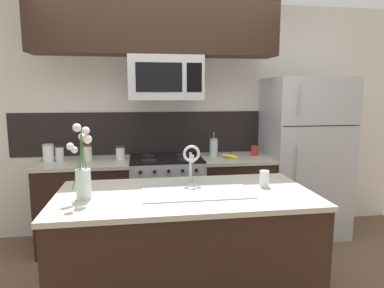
# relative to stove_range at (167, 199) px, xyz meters

# --- Properties ---
(ground_plane) EXTENTS (10.00, 10.00, 0.00)m
(ground_plane) POSITION_rel_stove_range_xyz_m (-0.00, -0.90, -0.46)
(ground_plane) COLOR brown
(rear_partition) EXTENTS (5.20, 0.10, 2.60)m
(rear_partition) POSITION_rel_stove_range_xyz_m (0.30, 0.38, 0.84)
(rear_partition) COLOR silver
(rear_partition) RESTS_ON ground
(splash_band) EXTENTS (3.34, 0.01, 0.48)m
(splash_band) POSITION_rel_stove_range_xyz_m (-0.00, 0.32, 0.69)
(splash_band) COLOR black
(splash_band) RESTS_ON rear_partition
(back_counter_left) EXTENTS (0.94, 0.65, 0.91)m
(back_counter_left) POSITION_rel_stove_range_xyz_m (-0.84, 0.00, -0.01)
(back_counter_left) COLOR black
(back_counter_left) RESTS_ON ground
(back_counter_right) EXTENTS (0.78, 0.65, 0.91)m
(back_counter_right) POSITION_rel_stove_range_xyz_m (0.76, 0.00, -0.01)
(back_counter_right) COLOR black
(back_counter_right) RESTS_ON ground
(stove_range) EXTENTS (0.76, 0.64, 0.93)m
(stove_range) POSITION_rel_stove_range_xyz_m (0.00, 0.00, 0.00)
(stove_range) COLOR #A8AAAF
(stove_range) RESTS_ON ground
(microwave) EXTENTS (0.74, 0.40, 0.44)m
(microwave) POSITION_rel_stove_range_xyz_m (0.00, -0.02, 1.29)
(microwave) COLOR #A8AAAF
(upper_cabinet_band) EXTENTS (2.42, 0.34, 0.60)m
(upper_cabinet_band) POSITION_rel_stove_range_xyz_m (-0.08, -0.05, 1.81)
(upper_cabinet_band) COLOR black
(refrigerator) EXTENTS (0.87, 0.74, 1.77)m
(refrigerator) POSITION_rel_stove_range_xyz_m (1.57, 0.02, 0.42)
(refrigerator) COLOR #A8AAAF
(refrigerator) RESTS_ON ground
(storage_jar_tall) EXTENTS (0.11, 0.11, 0.18)m
(storage_jar_tall) POSITION_rel_stove_range_xyz_m (-1.19, 0.04, 0.54)
(storage_jar_tall) COLOR silver
(storage_jar_tall) RESTS_ON back_counter_left
(storage_jar_medium) EXTENTS (0.08, 0.08, 0.17)m
(storage_jar_medium) POSITION_rel_stove_range_xyz_m (-1.08, 0.02, 0.53)
(storage_jar_medium) COLOR silver
(storage_jar_medium) RESTS_ON back_counter_left
(storage_jar_short) EXTENTS (0.10, 0.10, 0.17)m
(storage_jar_short) POSITION_rel_stove_range_xyz_m (-0.81, 0.02, 0.53)
(storage_jar_short) COLOR silver
(storage_jar_short) RESTS_ON back_counter_left
(storage_jar_squat) EXTENTS (0.09, 0.09, 0.14)m
(storage_jar_squat) POSITION_rel_stove_range_xyz_m (-0.48, 0.02, 0.52)
(storage_jar_squat) COLOR silver
(storage_jar_squat) RESTS_ON back_counter_left
(banana_bunch) EXTENTS (0.19, 0.12, 0.07)m
(banana_bunch) POSITION_rel_stove_range_xyz_m (0.69, -0.06, 0.47)
(banana_bunch) COLOR yellow
(banana_bunch) RESTS_ON back_counter_right
(french_press) EXTENTS (0.09, 0.09, 0.27)m
(french_press) POSITION_rel_stove_range_xyz_m (0.53, 0.06, 0.55)
(french_press) COLOR silver
(french_press) RESTS_ON back_counter_right
(coffee_tin) EXTENTS (0.08, 0.08, 0.11)m
(coffee_tin) POSITION_rel_stove_range_xyz_m (1.00, 0.05, 0.50)
(coffee_tin) COLOR #B22D23
(coffee_tin) RESTS_ON back_counter_right
(island_counter) EXTENTS (1.80, 0.90, 0.91)m
(island_counter) POSITION_rel_stove_range_xyz_m (0.04, -1.25, -0.01)
(island_counter) COLOR black
(island_counter) RESTS_ON ground
(kitchen_sink) EXTENTS (0.76, 0.44, 0.16)m
(kitchen_sink) POSITION_rel_stove_range_xyz_m (0.11, -1.25, 0.38)
(kitchen_sink) COLOR #ADAFB5
(kitchen_sink) RESTS_ON island_counter
(sink_faucet) EXTENTS (0.14, 0.14, 0.31)m
(sink_faucet) POSITION_rel_stove_range_xyz_m (0.12, -1.03, 0.65)
(sink_faucet) COLOR #B7BABF
(sink_faucet) RESTS_ON island_counter
(drinking_glass) EXTENTS (0.07, 0.07, 0.12)m
(drinking_glass) POSITION_rel_stove_range_xyz_m (0.64, -1.19, 0.51)
(drinking_glass) COLOR silver
(drinking_glass) RESTS_ON island_counter
(flower_vase) EXTENTS (0.16, 0.17, 0.51)m
(flower_vase) POSITION_rel_stove_range_xyz_m (-0.65, -1.28, 0.62)
(flower_vase) COLOR silver
(flower_vase) RESTS_ON island_counter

